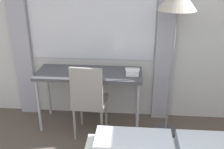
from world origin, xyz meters
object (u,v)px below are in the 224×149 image
at_px(desk, 89,77).
at_px(telephone, 132,72).
at_px(desk_chair, 89,98).
at_px(book, 83,71).
at_px(standing_lamp, 177,9).

relative_size(desk, telephone, 7.48).
bearing_deg(desk_chair, book, 114.57).
bearing_deg(desk_chair, telephone, 28.63).
distance_m(desk, standing_lamp, 1.35).
bearing_deg(desk, book, 168.31).
bearing_deg(standing_lamp, desk, 174.59).
distance_m(desk_chair, telephone, 0.62).
bearing_deg(book, desk, -11.69).
distance_m(desk, desk_chair, 0.32).
height_order(desk, telephone, telephone).
relative_size(standing_lamp, telephone, 10.25).
bearing_deg(standing_lamp, book, 174.13).
height_order(desk, desk_chair, desk_chair).
xyz_separation_m(desk, desk_chair, (0.04, -0.28, -0.15)).
xyz_separation_m(desk, book, (-0.08, 0.02, 0.08)).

